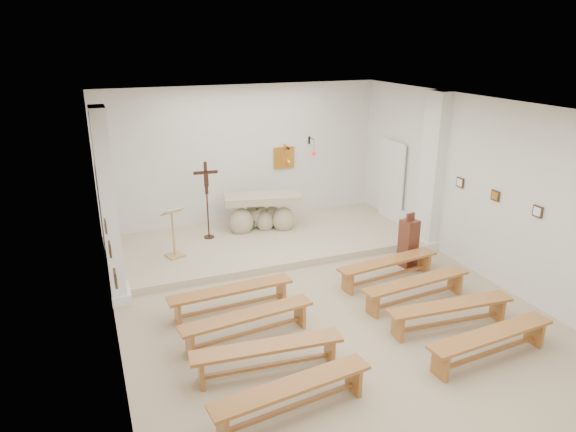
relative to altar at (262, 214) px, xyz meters
name	(u,v)px	position (x,y,z in m)	size (l,w,h in m)	color
ground	(333,316)	(-0.15, -4.13, -0.51)	(7.00, 10.00, 0.00)	tan
wall_left	(109,253)	(-3.64, -4.13, 1.24)	(0.02, 10.00, 3.50)	white
wall_right	(504,197)	(3.34, -4.13, 1.24)	(0.02, 10.00, 3.50)	white
wall_back	(244,157)	(-0.15, 0.86, 1.24)	(7.00, 0.02, 3.50)	white
ceiling	(340,112)	(-0.15, -4.13, 2.98)	(7.00, 10.00, 0.02)	silver
sanctuary_platform	(265,241)	(-0.15, -0.63, -0.43)	(6.98, 3.00, 0.15)	#B9A88E
pilaster_left	(109,209)	(-3.52, -2.13, 1.24)	(0.26, 0.55, 3.50)	white
pilaster_right	(432,172)	(3.22, -2.13, 1.24)	(0.26, 0.55, 3.50)	white
gold_wall_relief	(284,158)	(0.90, 0.83, 1.14)	(0.55, 0.04, 0.55)	gold
sanctuary_lamp	(313,151)	(1.60, 0.57, 1.30)	(0.11, 0.36, 0.44)	black
station_frame_left_front	(115,278)	(-3.62, -4.93, 1.21)	(0.03, 0.20, 0.20)	#382618
station_frame_left_mid	(110,249)	(-3.62, -3.93, 1.21)	(0.03, 0.20, 0.20)	#382618
station_frame_left_rear	(106,226)	(-3.62, -2.93, 1.21)	(0.03, 0.20, 0.20)	#382618
station_frame_right_front	(538,211)	(3.32, -4.93, 1.21)	(0.03, 0.20, 0.20)	#382618
station_frame_right_mid	(495,196)	(3.32, -3.93, 1.21)	(0.03, 0.20, 0.20)	#382618
station_frame_right_rear	(460,182)	(3.32, -2.93, 1.21)	(0.03, 0.20, 0.20)	#382618
radiator_left	(112,271)	(-3.58, -1.43, -0.24)	(0.10, 0.85, 0.52)	silver
radiator_right	(410,225)	(3.28, -1.43, -0.24)	(0.10, 0.85, 0.52)	silver
altar	(262,214)	(0.00, 0.00, 0.00)	(1.92, 1.08, 0.93)	#B9AA8D
lectern	(174,233)	(-2.27, -0.91, 0.19)	(0.47, 0.44, 1.10)	tan
crucifix_stand	(207,195)	(-1.34, -0.12, 0.68)	(0.54, 0.24, 1.80)	#321710
potted_plant	(249,218)	(-0.30, 0.07, -0.08)	(0.50, 0.43, 0.55)	#2F5E25
donation_pedestal	(408,243)	(2.23, -2.85, 0.00)	(0.37, 0.37, 1.17)	#552718
bench_left_front	(231,294)	(-1.73, -3.35, -0.16)	(2.20, 0.45, 0.46)	#AA6B31
bench_right_front	(388,265)	(1.43, -3.35, -0.16)	(2.21, 0.59, 0.46)	#AA6B31
bench_left_second	(247,320)	(-1.73, -4.28, -0.16)	(2.21, 0.58, 0.46)	#AA6B31
bench_right_second	(416,286)	(1.43, -4.28, -0.16)	(2.21, 0.54, 0.46)	#AA6B31
bench_left_third	(267,352)	(-1.73, -5.21, -0.16)	(2.21, 0.55, 0.46)	#AA6B31
bench_right_third	(450,310)	(1.43, -5.21, -0.16)	(2.21, 0.52, 0.46)	#AA6B31
bench_left_fourth	(292,392)	(-1.73, -6.14, -0.16)	(2.21, 0.60, 0.46)	#AA6B31
bench_right_fourth	(491,339)	(1.43, -6.14, -0.16)	(2.21, 0.50, 0.46)	#AA6B31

